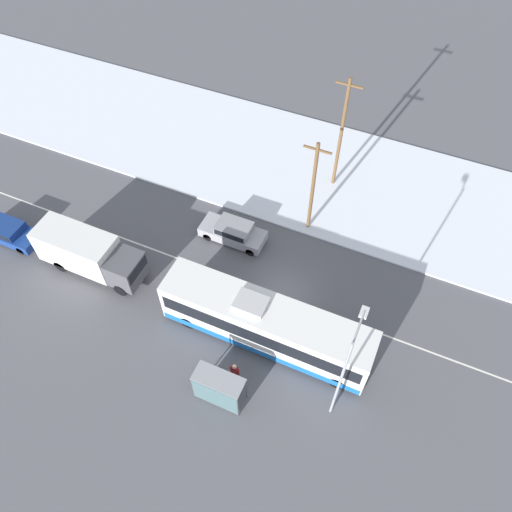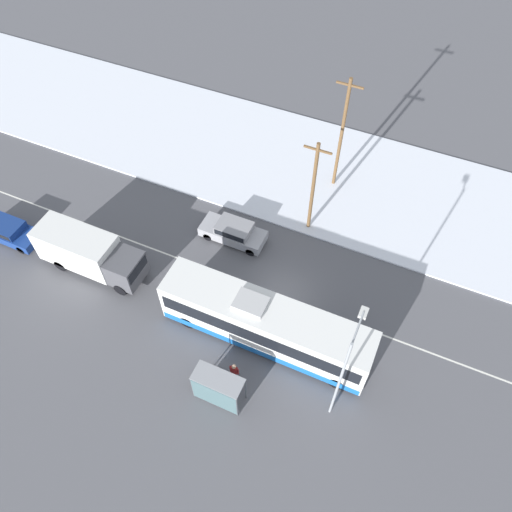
{
  "view_description": "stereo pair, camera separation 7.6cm",
  "coord_description": "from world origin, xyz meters",
  "views": [
    {
      "loc": [
        5.56,
        -16.34,
        26.94
      ],
      "look_at": [
        -2.31,
        1.37,
        1.4
      ],
      "focal_mm": 35.0,
      "sensor_mm": 36.0,
      "label": 1
    },
    {
      "loc": [
        5.63,
        -16.31,
        26.94
      ],
      "look_at": [
        -2.31,
        1.37,
        1.4
      ],
      "focal_mm": 35.0,
      "sensor_mm": 36.0,
      "label": 2
    }
  ],
  "objects": [
    {
      "name": "box_truck",
      "position": [
        -12.18,
        -2.91,
        1.65
      ],
      "size": [
        7.21,
        2.3,
        2.96
      ],
      "color": "silver",
      "rests_on": "ground_plane"
    },
    {
      "name": "snow_lot",
      "position": [
        0.0,
        11.6,
        0.06
      ],
      "size": [
        80.0,
        12.26,
        0.12
      ],
      "color": "silver",
      "rests_on": "ground_plane"
    },
    {
      "name": "utility_pole_snowlot",
      "position": [
        -0.2,
        11.06,
        4.73
      ],
      "size": [
        1.8,
        0.24,
        9.08
      ],
      "color": "brown",
      "rests_on": "ground_plane"
    },
    {
      "name": "parked_car_near_truck",
      "position": [
        -18.95,
        -3.12,
        0.76
      ],
      "size": [
        4.47,
        1.8,
        1.38
      ],
      "color": "navy",
      "rests_on": "ground_plane"
    },
    {
      "name": "city_bus",
      "position": [
        0.32,
        -3.12,
        1.73
      ],
      "size": [
        12.48,
        2.57,
        3.55
      ],
      "color": "white",
      "rests_on": "ground_plane"
    },
    {
      "name": "sedan_car",
      "position": [
        -4.76,
        3.08,
        0.82
      ],
      "size": [
        4.53,
        1.8,
        1.5
      ],
      "rotation": [
        0.0,
        0.0,
        3.14
      ],
      "color": "#9E9EA3",
      "rests_on": "ground_plane"
    },
    {
      "name": "utility_pole_roadside",
      "position": [
        -0.43,
        6.22,
        3.97
      ],
      "size": [
        1.8,
        0.24,
        7.57
      ],
      "color": "brown",
      "rests_on": "ground_plane"
    },
    {
      "name": "pedestrian_at_stop",
      "position": [
        -0.27,
        -6.13,
        0.96
      ],
      "size": [
        0.56,
        0.25,
        1.57
      ],
      "color": "#23232D",
      "rests_on": "ground_plane"
    },
    {
      "name": "ground_plane",
      "position": [
        0.0,
        0.0,
        0.0
      ],
      "size": [
        120.0,
        120.0,
        0.0
      ],
      "primitive_type": "plane",
      "color": "#56565B"
    },
    {
      "name": "bus_shelter",
      "position": [
        -0.52,
        -7.75,
        1.67
      ],
      "size": [
        2.75,
        1.2,
        2.4
      ],
      "color": "gray",
      "rests_on": "ground_plane"
    },
    {
      "name": "streetlamp",
      "position": [
        5.33,
        -5.4,
        4.93
      ],
      "size": [
        0.36,
        2.18,
        7.98
      ],
      "color": "#9EA3A8",
      "rests_on": "ground_plane"
    },
    {
      "name": "lane_marking_center",
      "position": [
        0.0,
        0.0,
        0.0
      ],
      "size": [
        60.0,
        0.12,
        0.0
      ],
      "color": "silver",
      "rests_on": "ground_plane"
    }
  ]
}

